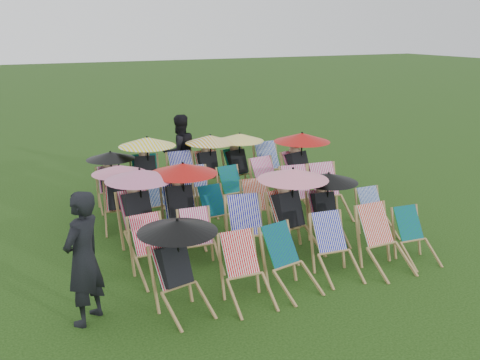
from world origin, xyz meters
name	(u,v)px	position (x,y,z in m)	size (l,w,h in m)	color
ground	(244,232)	(0.00, 0.00, 0.00)	(100.00, 100.00, 0.00)	black
deckchair_0	(180,265)	(-2.00, -2.15, 0.66)	(1.06, 1.15, 1.25)	#9C7C48
deckchair_1	(247,272)	(-1.10, -2.32, 0.45)	(0.62, 0.85, 0.91)	#9C7C48
deckchair_2	(291,261)	(-0.39, -2.29, 0.45)	(0.74, 0.92, 0.90)	#9C7C48
deckchair_3	(337,248)	(0.47, -2.18, 0.45)	(0.67, 0.88, 0.90)	#9C7C48
deckchair_4	(386,240)	(1.28, -2.33, 0.48)	(0.64, 0.89, 0.96)	#9C7C48
deckchair_5	(416,237)	(1.94, -2.30, 0.41)	(0.61, 0.80, 0.82)	#9C7C48
deckchair_6	(154,250)	(-2.02, -1.04, 0.45)	(0.64, 0.86, 0.89)	#9C7C48
deckchair_7	(200,242)	(-1.27, -1.04, 0.44)	(0.65, 0.85, 0.87)	#9C7C48
deckchair_8	(250,232)	(-0.47, -1.14, 0.50)	(0.82, 1.02, 1.00)	#9C7C48
deckchair_9	(294,209)	(0.38, -1.09, 0.74)	(1.18, 1.27, 1.40)	#9C7C48
deckchair_10	(328,207)	(1.12, -0.99, 0.64)	(1.02, 1.09, 1.22)	#9C7C48
deckchair_11	(377,214)	(2.10, -1.15, 0.41)	(0.57, 0.77, 0.82)	#9C7C48
deckchair_12	(141,209)	(-1.89, 0.06, 0.73)	(1.16, 1.24, 1.37)	#9C7C48
deckchair_13	(183,202)	(-1.17, 0.04, 0.74)	(1.18, 1.26, 1.41)	#9C7C48
deckchair_14	(218,213)	(-0.48, 0.10, 0.43)	(0.61, 0.82, 0.85)	#9C7C48
deckchair_15	(259,207)	(0.32, 0.03, 0.44)	(0.73, 0.90, 0.88)	#9C7C48
deckchair_16	(301,195)	(1.29, 0.12, 0.50)	(0.79, 1.00, 1.00)	#9C7C48
deckchair_17	(330,192)	(1.91, 0.05, 0.50)	(0.76, 0.99, 1.00)	#9C7C48
deckchair_18	(119,196)	(-1.99, 1.22, 0.63)	(1.01, 1.07, 1.19)	#9C7C48
deckchair_19	(161,203)	(-1.22, 1.12, 0.41)	(0.62, 0.81, 0.82)	#9C7C48
deckchair_20	(198,193)	(-0.39, 1.26, 0.47)	(0.69, 0.91, 0.93)	#9C7C48
deckchair_21	(236,190)	(0.41, 1.22, 0.43)	(0.64, 0.83, 0.85)	#9C7C48
deckchair_22	(271,183)	(1.21, 1.17, 0.48)	(0.74, 0.96, 0.96)	#9C7C48
deckchair_23	(303,165)	(2.04, 1.25, 0.76)	(1.22, 1.33, 1.44)	#9C7C48
deckchair_24	(111,179)	(-1.86, 2.45, 0.62)	(0.99, 1.04, 1.18)	#9C7C48
deckchair_25	(147,170)	(-1.10, 2.41, 0.75)	(1.19, 1.27, 1.41)	#9C7C48
deckchair_26	(186,178)	(-0.28, 2.28, 0.50)	(0.68, 0.94, 1.00)	#9C7C48
deckchair_27	(210,164)	(0.37, 2.45, 0.70)	(1.12, 1.16, 1.32)	#9C7C48
deckchair_28	(241,161)	(1.10, 2.41, 0.69)	(1.10, 1.19, 1.31)	#9C7C48
deckchair_29	(272,166)	(1.89, 2.36, 0.50)	(0.70, 0.95, 1.00)	#9C7C48
person_left	(83,258)	(-3.16, -1.87, 0.87)	(0.64, 0.42, 1.75)	black
person_rear	(180,152)	(-0.10, 3.15, 0.87)	(0.84, 0.66, 1.73)	black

